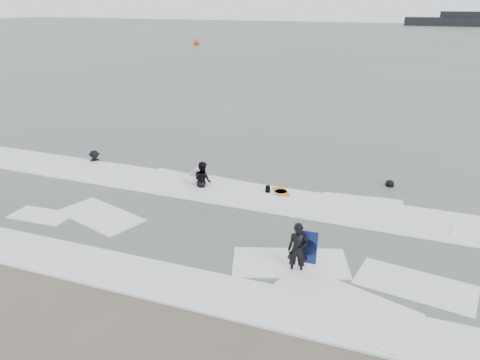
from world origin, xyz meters
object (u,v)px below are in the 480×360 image
at_px(surfer_wading, 203,187).
at_px(vessel_horizon, 459,21).
at_px(buoy, 196,43).
at_px(surfer_breaker, 95,163).
at_px(surfer_centre, 297,273).
at_px(surfer_right_near, 268,194).
at_px(surfer_right_far, 389,187).

bearing_deg(surfer_wading, vessel_horizon, -63.47).
bearing_deg(buoy, vessel_horizon, 62.02).
bearing_deg(surfer_breaker, surfer_centre, -69.35).
relative_size(surfer_breaker, buoy, 0.90).
xyz_separation_m(surfer_breaker, buoy, (-23.33, 57.39, 0.42)).
bearing_deg(surfer_right_near, surfer_breaker, -22.72).
bearing_deg(surfer_wading, surfer_right_far, -125.97).
relative_size(surfer_centre, surfer_right_near, 1.06).
relative_size(surfer_breaker, surfer_right_near, 0.96).
relative_size(surfer_wading, surfer_breaker, 1.15).
bearing_deg(buoy, surfer_wading, -63.06).
bearing_deg(buoy, surfer_breaker, -67.88).
height_order(surfer_wading, surfer_right_near, surfer_wading).
bearing_deg(buoy, surfer_centre, -61.00).
relative_size(surfer_wading, surfer_right_near, 1.11).
distance_m(surfer_centre, vessel_horizon, 146.63).
xyz_separation_m(surfer_centre, vessel_horizon, (9.00, 146.35, 1.52)).
bearing_deg(surfer_breaker, vessel_horizon, 39.04).
bearing_deg(surfer_centre, surfer_breaker, 143.85).
bearing_deg(surfer_centre, vessel_horizon, 77.14).
height_order(surfer_centre, surfer_breaker, surfer_centre).
bearing_deg(surfer_right_far, surfer_centre, 48.54).
bearing_deg(vessel_horizon, buoy, -117.98).
xyz_separation_m(surfer_breaker, vessel_horizon, (20.78, 140.40, 1.52)).
height_order(buoy, vessel_horizon, vessel_horizon).
xyz_separation_m(surfer_centre, surfer_right_far, (1.89, 7.94, 0.00)).
height_order(surfer_right_near, vessel_horizon, vessel_horizon).
bearing_deg(surfer_breaker, surfer_right_far, -34.26).
height_order(surfer_right_near, surfer_right_far, surfer_right_near).
bearing_deg(vessel_horizon, surfer_right_far, -92.94).
height_order(surfer_centre, surfer_right_far, surfer_centre).
height_order(surfer_breaker, vessel_horizon, vessel_horizon).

